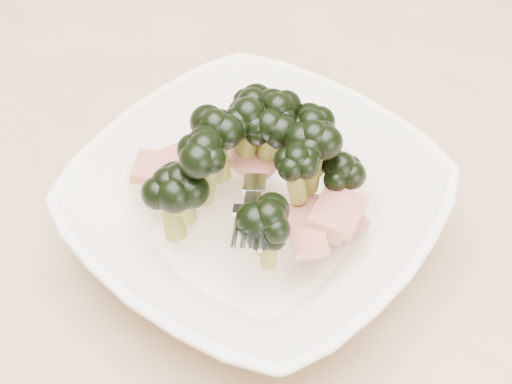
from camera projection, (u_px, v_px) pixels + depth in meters
dining_table at (232, 268)px, 0.64m from camera, size 1.20×0.80×0.75m
broccoli_dish at (257, 199)px, 0.51m from camera, size 0.25×0.25×0.12m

